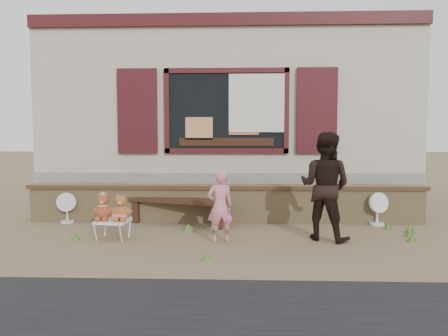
{
  "coord_description": "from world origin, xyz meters",
  "views": [
    {
      "loc": [
        0.24,
        -6.11,
        1.49
      ],
      "look_at": [
        0.0,
        0.6,
        1.0
      ],
      "focal_mm": 32.0,
      "sensor_mm": 36.0,
      "label": 1
    }
  ],
  "objects_px": {
    "teddy_bear_right": "(121,207)",
    "adult": "(325,186)",
    "bench": "(179,206)",
    "teddy_bear_left": "(103,206)",
    "child": "(220,206)",
    "folding_chair": "(113,222)"
  },
  "relations": [
    {
      "from": "teddy_bear_right",
      "to": "adult",
      "type": "xyz_separation_m",
      "value": [
        3.01,
        0.11,
        0.32
      ]
    },
    {
      "from": "bench",
      "to": "teddy_bear_right",
      "type": "bearing_deg",
      "value": -106.75
    },
    {
      "from": "teddy_bear_left",
      "to": "teddy_bear_right",
      "type": "bearing_deg",
      "value": 0.0
    },
    {
      "from": "teddy_bear_right",
      "to": "child",
      "type": "distance_m",
      "value": 1.48
    },
    {
      "from": "child",
      "to": "folding_chair",
      "type": "bearing_deg",
      "value": -22.02
    },
    {
      "from": "bench",
      "to": "folding_chair",
      "type": "bearing_deg",
      "value": -112.08
    },
    {
      "from": "teddy_bear_right",
      "to": "adult",
      "type": "relative_size",
      "value": 0.25
    },
    {
      "from": "bench",
      "to": "teddy_bear_left",
      "type": "height_order",
      "value": "teddy_bear_left"
    },
    {
      "from": "folding_chair",
      "to": "teddy_bear_left",
      "type": "relative_size",
      "value": 1.23
    },
    {
      "from": "teddy_bear_right",
      "to": "child",
      "type": "xyz_separation_m",
      "value": [
        1.47,
        -0.12,
        0.04
      ]
    },
    {
      "from": "teddy_bear_right",
      "to": "folding_chair",
      "type": "bearing_deg",
      "value": 180.0
    },
    {
      "from": "folding_chair",
      "to": "bench",
      "type": "bearing_deg",
      "value": 56.59
    },
    {
      "from": "bench",
      "to": "child",
      "type": "distance_m",
      "value": 1.41
    },
    {
      "from": "teddy_bear_right",
      "to": "adult",
      "type": "bearing_deg",
      "value": 7.8
    },
    {
      "from": "teddy_bear_left",
      "to": "child",
      "type": "height_order",
      "value": "child"
    },
    {
      "from": "folding_chair",
      "to": "teddy_bear_right",
      "type": "height_order",
      "value": "teddy_bear_right"
    },
    {
      "from": "folding_chair",
      "to": "teddy_bear_left",
      "type": "xyz_separation_m",
      "value": [
        -0.14,
        0.01,
        0.23
      ]
    },
    {
      "from": "folding_chair",
      "to": "teddy_bear_right",
      "type": "relative_size",
      "value": 1.25
    },
    {
      "from": "bench",
      "to": "adult",
      "type": "relative_size",
      "value": 1.14
    },
    {
      "from": "teddy_bear_left",
      "to": "teddy_bear_right",
      "type": "xyz_separation_m",
      "value": [
        0.28,
        -0.03,
        -0.0
      ]
    },
    {
      "from": "child",
      "to": "teddy_bear_right",
      "type": "bearing_deg",
      "value": -21.93
    },
    {
      "from": "bench",
      "to": "teddy_bear_right",
      "type": "distance_m",
      "value": 1.27
    }
  ]
}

